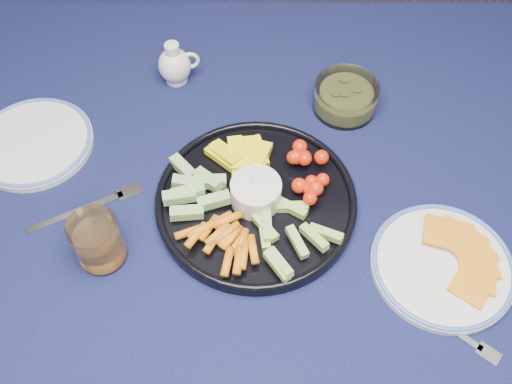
{
  "coord_description": "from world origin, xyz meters",
  "views": [
    {
      "loc": [
        -0.09,
        -0.48,
        1.51
      ],
      "look_at": [
        -0.1,
        0.02,
        0.78
      ],
      "focal_mm": 40.0,
      "sensor_mm": 36.0,
      "label": 1
    }
  ],
  "objects_px": {
    "pickle_bowl": "(345,98)",
    "juice_tumbler": "(98,243)",
    "crudite_platter": "(255,198)",
    "creamer_pitcher": "(175,65)",
    "side_plate_extra": "(34,142)",
    "cheese_plate": "(443,264)",
    "dining_table": "(313,241)"
  },
  "relations": [
    {
      "from": "dining_table",
      "to": "pickle_bowl",
      "type": "distance_m",
      "value": 0.26
    },
    {
      "from": "cheese_plate",
      "to": "crudite_platter",
      "type": "bearing_deg",
      "value": 158.37
    },
    {
      "from": "crudite_platter",
      "to": "creamer_pitcher",
      "type": "bearing_deg",
      "value": 117.63
    },
    {
      "from": "crudite_platter",
      "to": "side_plate_extra",
      "type": "bearing_deg",
      "value": 162.36
    },
    {
      "from": "crudite_platter",
      "to": "side_plate_extra",
      "type": "xyz_separation_m",
      "value": [
        -0.38,
        0.12,
        -0.01
      ]
    },
    {
      "from": "crudite_platter",
      "to": "side_plate_extra",
      "type": "relative_size",
      "value": 1.59
    },
    {
      "from": "creamer_pitcher",
      "to": "side_plate_extra",
      "type": "relative_size",
      "value": 0.42
    },
    {
      "from": "cheese_plate",
      "to": "juice_tumbler",
      "type": "xyz_separation_m",
      "value": [
        -0.51,
        0.02,
        0.03
      ]
    },
    {
      "from": "creamer_pitcher",
      "to": "side_plate_extra",
      "type": "bearing_deg",
      "value": -145.26
    },
    {
      "from": "dining_table",
      "to": "juice_tumbler",
      "type": "height_order",
      "value": "juice_tumbler"
    },
    {
      "from": "dining_table",
      "to": "creamer_pitcher",
      "type": "xyz_separation_m",
      "value": [
        -0.25,
        0.3,
        0.12
      ]
    },
    {
      "from": "juice_tumbler",
      "to": "cheese_plate",
      "type": "bearing_deg",
      "value": -2.18
    },
    {
      "from": "pickle_bowl",
      "to": "juice_tumbler",
      "type": "xyz_separation_m",
      "value": [
        -0.39,
        -0.3,
        0.01
      ]
    },
    {
      "from": "side_plate_extra",
      "to": "cheese_plate",
      "type": "bearing_deg",
      "value": -19.36
    },
    {
      "from": "crudite_platter",
      "to": "juice_tumbler",
      "type": "height_order",
      "value": "crudite_platter"
    },
    {
      "from": "creamer_pitcher",
      "to": "juice_tumbler",
      "type": "distance_m",
      "value": 0.38
    },
    {
      "from": "juice_tumbler",
      "to": "side_plate_extra",
      "type": "relative_size",
      "value": 0.43
    },
    {
      "from": "side_plate_extra",
      "to": "dining_table",
      "type": "bearing_deg",
      "value": -16.08
    },
    {
      "from": "side_plate_extra",
      "to": "pickle_bowl",
      "type": "bearing_deg",
      "value": 9.62
    },
    {
      "from": "cheese_plate",
      "to": "juice_tumbler",
      "type": "relative_size",
      "value": 2.46
    },
    {
      "from": "juice_tumbler",
      "to": "creamer_pitcher",
      "type": "bearing_deg",
      "value": 77.82
    },
    {
      "from": "creamer_pitcher",
      "to": "cheese_plate",
      "type": "xyz_separation_m",
      "value": [
        0.43,
        -0.39,
        -0.03
      ]
    },
    {
      "from": "cheese_plate",
      "to": "creamer_pitcher",
      "type": "bearing_deg",
      "value": 137.41
    },
    {
      "from": "dining_table",
      "to": "juice_tumbler",
      "type": "distance_m",
      "value": 0.36
    },
    {
      "from": "creamer_pitcher",
      "to": "side_plate_extra",
      "type": "height_order",
      "value": "creamer_pitcher"
    },
    {
      "from": "crudite_platter",
      "to": "pickle_bowl",
      "type": "height_order",
      "value": "crudite_platter"
    },
    {
      "from": "crudite_platter",
      "to": "pickle_bowl",
      "type": "distance_m",
      "value": 0.27
    },
    {
      "from": "juice_tumbler",
      "to": "side_plate_extra",
      "type": "height_order",
      "value": "juice_tumbler"
    },
    {
      "from": "pickle_bowl",
      "to": "side_plate_extra",
      "type": "height_order",
      "value": "pickle_bowl"
    },
    {
      "from": "creamer_pitcher",
      "to": "side_plate_extra",
      "type": "distance_m",
      "value": 0.28
    },
    {
      "from": "pickle_bowl",
      "to": "cheese_plate",
      "type": "xyz_separation_m",
      "value": [
        0.12,
        -0.32,
        -0.01
      ]
    },
    {
      "from": "pickle_bowl",
      "to": "cheese_plate",
      "type": "height_order",
      "value": "pickle_bowl"
    }
  ]
}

